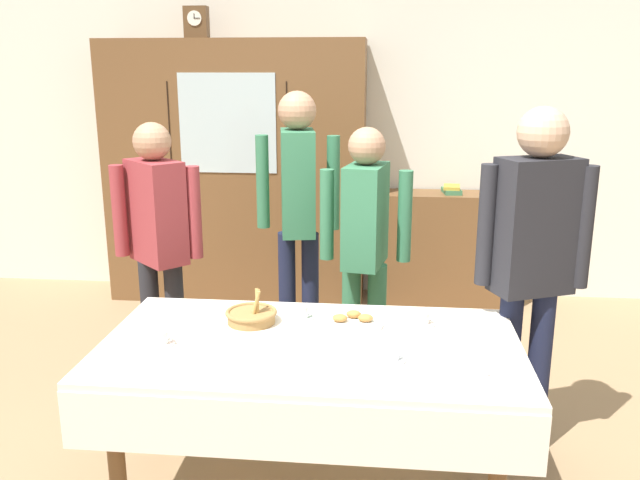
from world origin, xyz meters
name	(u,v)px	position (x,y,z in m)	size (l,w,h in m)	color
ground_plane	(316,462)	(0.00, 0.00, 0.00)	(12.00, 12.00, 0.00)	#997A56
back_wall	(350,132)	(0.00, 2.65, 1.35)	(6.40, 0.10, 2.70)	silver
dining_table	(310,366)	(0.00, -0.24, 0.63)	(1.80, 0.97, 0.72)	brown
wall_cabinet	(236,173)	(-0.90, 2.35, 1.04)	(2.07, 0.46, 2.08)	brown
mantel_clock	(196,22)	(-1.17, 2.35, 2.20)	(0.18, 0.11, 0.24)	brown
bookshelf_low	(449,248)	(0.83, 2.41, 0.45)	(1.09, 0.35, 0.90)	brown
book_stack	(452,189)	(0.83, 2.41, 0.93)	(0.15, 0.22, 0.06)	#3D754C
tea_cup_near_right	(300,313)	(-0.08, 0.06, 0.75)	(0.13, 0.13, 0.06)	silver
tea_cup_near_left	(159,339)	(-0.64, -0.30, 0.75)	(0.13, 0.13, 0.06)	white
tea_cup_mid_left	(390,355)	(0.34, -0.36, 0.75)	(0.13, 0.13, 0.06)	white
tea_cup_mid_right	(421,319)	(0.48, 0.05, 0.75)	(0.13, 0.13, 0.06)	white
bread_basket	(251,315)	(-0.30, -0.01, 0.76)	(0.24, 0.24, 0.16)	#9E7542
pastry_plate	(353,322)	(0.17, 0.02, 0.73)	(0.28, 0.28, 0.05)	white
spoon_near_left	(480,374)	(0.68, -0.45, 0.72)	(0.12, 0.02, 0.01)	silver
spoon_near_right	(463,320)	(0.68, 0.12, 0.72)	(0.12, 0.02, 0.01)	silver
person_behind_table_left	(365,236)	(0.20, 0.82, 0.94)	(0.52, 0.39, 1.55)	#33704C
person_by_cabinet	(158,232)	(-0.99, 0.73, 0.95)	(0.52, 0.39, 1.58)	#232328
person_near_right_end	(533,251)	(0.99, 0.22, 1.04)	(0.52, 0.32, 1.70)	#191E38
person_behind_table_right	(298,201)	(-0.24, 1.17, 1.06)	(0.52, 0.39, 1.73)	#191E38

